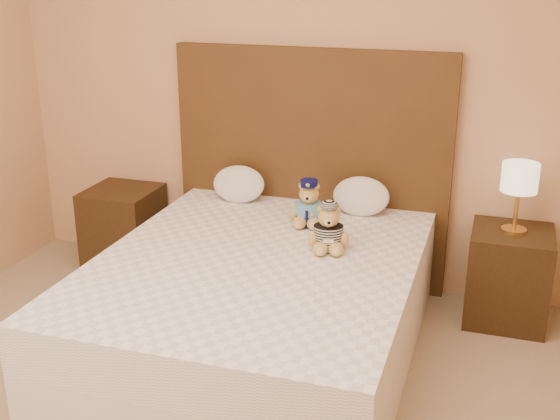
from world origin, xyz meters
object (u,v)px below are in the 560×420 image
object	(u,v)px
nightstand_left	(124,228)
nightstand_right	(508,276)
bed	(257,306)
teddy_prisoner	(328,227)
pillow_right	(361,194)
teddy_police	(309,203)
lamp	(520,181)
pillow_left	(239,182)

from	to	relation	value
nightstand_left	nightstand_right	bearing A→B (deg)	0.00
bed	nightstand_left	bearing A→B (deg)	147.38
teddy_prisoner	pillow_right	world-z (taller)	teddy_prisoner
bed	teddy_police	xyz separation A→B (m)	(0.12, 0.55, 0.41)
lamp	teddy_police	world-z (taller)	lamp
teddy_police	pillow_right	size ratio (longest dim) A/B	0.78
bed	lamp	world-z (taller)	lamp
lamp	teddy_prisoner	size ratio (longest dim) A/B	1.57
bed	lamp	distance (m)	1.59
lamp	pillow_left	world-z (taller)	lamp
nightstand_left	bed	bearing A→B (deg)	-32.62
nightstand_left	teddy_police	bearing A→B (deg)	-10.34
lamp	nightstand_left	bearing A→B (deg)	180.00
teddy_police	pillow_right	distance (m)	0.37
pillow_left	nightstand_left	bearing A→B (deg)	-177.94
bed	pillow_left	size ratio (longest dim) A/B	5.87
bed	lamp	size ratio (longest dim) A/B	5.00
nightstand_right	teddy_police	distance (m)	1.23
nightstand_right	pillow_right	distance (m)	0.97
pillow_right	teddy_prisoner	bearing A→B (deg)	-94.27
bed	pillow_right	world-z (taller)	pillow_right
lamp	teddy_prisoner	xyz separation A→B (m)	(-0.93, -0.58, -0.17)
pillow_right	bed	bearing A→B (deg)	-113.81
teddy_prisoner	pillow_left	distance (m)	0.96
bed	nightstand_right	size ratio (longest dim) A/B	3.64
lamp	teddy_police	xyz separation A→B (m)	(-1.13, -0.25, -0.17)
teddy_prisoner	teddy_police	bearing A→B (deg)	106.39
nightstand_left	lamp	world-z (taller)	lamp
pillow_left	nightstand_right	bearing A→B (deg)	-1.03
nightstand_left	teddy_police	xyz separation A→B (m)	(1.37, -0.25, 0.41)
nightstand_left	teddy_prisoner	bearing A→B (deg)	-20.28
nightstand_left	nightstand_right	size ratio (longest dim) A/B	1.00
bed	nightstand_right	bearing A→B (deg)	32.62
bed	teddy_prisoner	size ratio (longest dim) A/B	7.84
nightstand_right	teddy_police	world-z (taller)	teddy_police
nightstand_right	pillow_right	size ratio (longest dim) A/B	1.61
bed	pillow_right	distance (m)	0.99
lamp	teddy_prisoner	distance (m)	1.11
teddy_police	bed	bearing A→B (deg)	-109.51
nightstand_left	pillow_left	world-z (taller)	pillow_left
teddy_police	teddy_prisoner	distance (m)	0.39
pillow_left	teddy_prisoner	bearing A→B (deg)	-39.57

